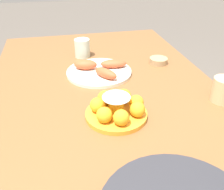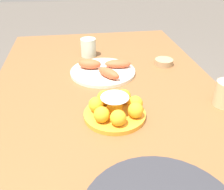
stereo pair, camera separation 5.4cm
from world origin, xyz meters
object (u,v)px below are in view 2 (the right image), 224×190
object	(u,v)px
seafood_platter	(104,70)
cup_near	(88,47)
sauce_bowl	(164,62)
dining_table	(109,113)
cake_plate	(116,108)

from	to	relation	value
seafood_platter	cup_near	bearing A→B (deg)	-166.47
sauce_bowl	cup_near	distance (m)	0.39
sauce_bowl	seafood_platter	bearing A→B (deg)	-80.36
dining_table	sauce_bowl	world-z (taller)	sauce_bowl
dining_table	cup_near	distance (m)	0.43
cake_plate	sauce_bowl	size ratio (longest dim) A/B	2.45
cake_plate	seafood_platter	distance (m)	0.34
dining_table	seafood_platter	size ratio (longest dim) A/B	5.34
dining_table	seafood_platter	bearing A→B (deg)	178.83
dining_table	sauce_bowl	size ratio (longest dim) A/B	18.03
dining_table	cup_near	world-z (taller)	cup_near
sauce_bowl	cup_near	size ratio (longest dim) A/B	0.94
seafood_platter	cup_near	xyz separation A→B (m)	(-0.22, -0.05, 0.03)
sauce_bowl	cup_near	xyz separation A→B (m)	(-0.17, -0.35, 0.03)
dining_table	cake_plate	bearing A→B (deg)	1.85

